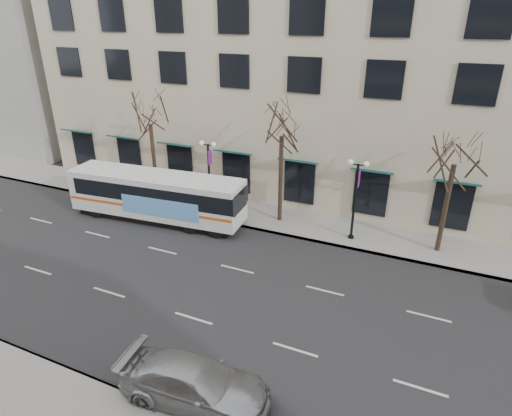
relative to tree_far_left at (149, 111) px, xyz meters
The scene contains 11 objects.
ground 14.91m from the tree_far_left, 41.35° to the right, with size 160.00×160.00×0.00m, color black.
sidewalk_far 16.40m from the tree_far_left, ahead, with size 80.00×4.00×0.15m, color gray.
building_hotel 15.52m from the tree_far_left, 56.75° to the left, with size 40.00×20.00×24.00m, color #C2B194.
building_far_upblock 31.40m from the tree_far_left, 156.46° to the left, with size 28.00×20.00×28.00m, color #999993.
tree_far_left is the anchor object (origin of this frame).
tree_far_mid 10.00m from the tree_far_left, ahead, with size 3.60×3.60×8.55m.
tree_far_right 20.00m from the tree_far_left, ahead, with size 3.60×3.60×8.06m.
lamp_post_left 6.29m from the tree_far_left, ahead, with size 1.22×0.45×5.21m.
lamp_post_right 15.48m from the tree_far_left, ahead, with size 1.22×0.45×5.21m.
city_bus 6.19m from the tree_far_left, 52.25° to the right, with size 12.34×3.69×3.30m.
silver_car 20.42m from the tree_far_left, 50.10° to the right, with size 2.27×5.58×1.62m, color #9DA0A4.
Camera 1 is at (9.15, -15.68, 12.92)m, focal length 30.00 mm.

